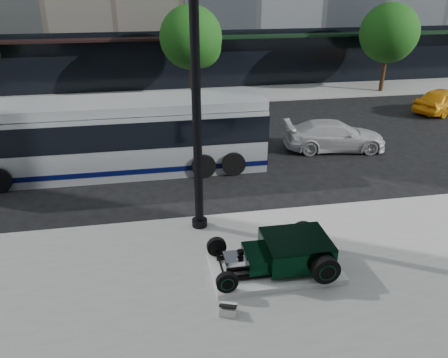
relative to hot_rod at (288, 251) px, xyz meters
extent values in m
plane|color=black|center=(-1.47, 5.27, -0.70)|extent=(120.00, 120.00, 0.00)
cube|color=gray|center=(-1.47, 19.27, -0.64)|extent=(70.00, 4.00, 0.12)
cube|color=black|center=(-11.47, 21.47, 1.30)|extent=(22.00, 0.50, 4.00)
cube|color=black|center=(11.53, 21.47, 1.30)|extent=(24.00, 0.50, 4.00)
cube|color=black|center=(-11.47, 20.87, 2.90)|extent=(22.00, 1.60, 0.15)
cube|color=black|center=(11.53, 20.87, 2.90)|extent=(24.00, 1.60, 0.15)
cylinder|color=black|center=(-0.47, 18.27, 0.72)|extent=(0.28, 0.28, 2.60)
sphere|color=#123C10|center=(-0.47, 18.27, 3.22)|extent=(3.80, 3.80, 3.80)
sphere|color=#123C10|center=(0.13, 18.57, 2.62)|extent=(2.60, 2.60, 2.60)
cylinder|color=black|center=(12.53, 18.27, 0.72)|extent=(0.28, 0.28, 2.60)
sphere|color=#123C10|center=(12.53, 18.27, 3.22)|extent=(3.80, 3.80, 3.80)
sphere|color=#123C10|center=(13.13, 18.57, 2.62)|extent=(2.60, 2.60, 2.60)
cube|color=silver|center=(-0.33, 0.00, -0.50)|extent=(3.40, 1.80, 0.15)
cube|color=black|center=(-0.33, -0.45, -0.33)|extent=(3.00, 0.08, 0.10)
cube|color=black|center=(-0.33, 0.45, -0.33)|extent=(3.00, 0.08, 0.10)
cube|color=black|center=(0.22, 0.00, 0.02)|extent=(1.70, 1.45, 0.62)
cube|color=black|center=(0.22, 0.00, 0.35)|extent=(1.70, 1.45, 0.06)
cube|color=black|center=(-0.88, 0.00, -0.10)|extent=(0.55, 1.05, 0.38)
cube|color=silver|center=(-1.43, 0.00, -0.15)|extent=(0.55, 0.55, 0.34)
cylinder|color=black|center=(-1.28, 0.00, 0.12)|extent=(0.18, 0.18, 0.10)
cylinder|color=black|center=(-1.78, 0.00, -0.27)|extent=(0.06, 1.55, 0.06)
cylinder|color=black|center=(0.72, -0.85, -0.07)|extent=(0.72, 0.24, 0.72)
cylinder|color=black|center=(0.72, -0.98, -0.07)|extent=(0.37, 0.02, 0.37)
torus|color=#0A3B1C|center=(0.72, -0.99, -0.07)|extent=(0.44, 0.02, 0.44)
cylinder|color=black|center=(0.72, 0.85, -0.07)|extent=(0.72, 0.24, 0.72)
cylinder|color=black|center=(0.72, 0.98, -0.07)|extent=(0.37, 0.02, 0.37)
torus|color=#0A3B1C|center=(0.72, 0.99, -0.07)|extent=(0.44, 0.02, 0.44)
cylinder|color=black|center=(-1.78, -0.78, -0.16)|extent=(0.54, 0.16, 0.54)
cylinder|color=black|center=(-1.78, -0.87, -0.16)|extent=(0.28, 0.02, 0.28)
torus|color=#0A3B1C|center=(-1.78, -0.88, -0.16)|extent=(0.34, 0.02, 0.34)
cylinder|color=black|center=(-1.78, 0.78, -0.16)|extent=(0.54, 0.16, 0.54)
cylinder|color=black|center=(-1.78, 0.87, -0.16)|extent=(0.28, 0.02, 0.28)
torus|color=#0A3B1C|center=(-1.78, 0.88, -0.16)|extent=(0.34, 0.02, 0.34)
cube|color=silver|center=(-1.87, -1.39, -0.47)|extent=(0.48, 0.42, 0.22)
cube|color=black|center=(-1.87, -1.39, -0.34)|extent=(0.47, 0.40, 0.15)
cylinder|color=black|center=(-2.02, 2.67, 3.80)|extent=(0.26, 0.26, 8.76)
cylinder|color=black|center=(-2.02, 2.67, -0.47)|extent=(0.48, 0.48, 0.22)
cube|color=silver|center=(-4.75, 7.86, 0.58)|extent=(12.00, 2.55, 2.55)
cube|color=#060B38|center=(-4.75, 7.86, -0.28)|extent=(12.05, 2.60, 0.20)
cube|color=black|center=(-4.75, 7.86, 1.15)|extent=(12.05, 2.60, 1.05)
cube|color=silver|center=(-4.75, 7.86, 2.05)|extent=(12.00, 2.40, 0.35)
cube|color=black|center=(1.28, 7.86, 0.85)|extent=(0.06, 2.30, 1.70)
cylinder|color=black|center=(-8.95, 9.16, -0.22)|extent=(0.96, 0.28, 0.96)
cylinder|color=black|center=(-1.35, 6.56, -0.22)|extent=(0.96, 0.28, 0.96)
cylinder|color=black|center=(-1.35, 9.16, -0.22)|extent=(0.96, 0.28, 0.96)
cylinder|color=black|center=(-0.15, 6.56, -0.22)|extent=(0.96, 0.28, 0.96)
cylinder|color=black|center=(-0.15, 9.16, -0.22)|extent=(0.96, 0.28, 0.96)
imported|color=silver|center=(4.97, 8.55, -0.03)|extent=(4.80, 2.48, 1.33)
imported|color=#F5A914|center=(13.72, 13.13, 0.02)|extent=(4.56, 3.25, 1.44)
camera|label=1|loc=(-3.36, -9.17, 6.59)|focal=35.00mm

